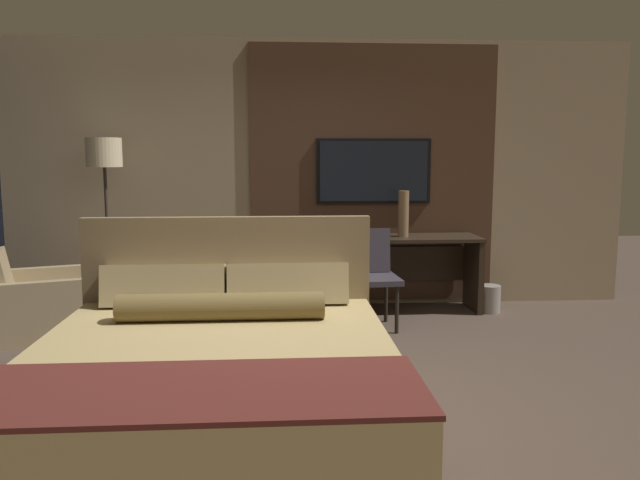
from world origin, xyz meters
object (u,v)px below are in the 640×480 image
object	(u,v)px
vase_tall	(403,214)
waste_bin	(489,299)
floor_lamp	(105,167)
tv	(374,171)
vase_short	(296,227)
bed	(216,383)
desk	(376,259)
armchair_by_window	(38,306)
desk_chair	(367,268)
book	(371,236)

from	to	relation	value
vase_tall	waste_bin	xyz separation A→B (m)	(0.89, -0.12, -0.87)
floor_lamp	waste_bin	bearing A→B (deg)	-1.00
tv	vase_tall	world-z (taller)	tv
vase_short	vase_tall	bearing A→B (deg)	-6.47
vase_tall	bed	bearing A→B (deg)	-119.42
floor_lamp	waste_bin	distance (m)	4.07
desk	floor_lamp	bearing A→B (deg)	-177.74
floor_lamp	waste_bin	size ratio (longest dim) A/B	6.33
waste_bin	armchair_by_window	bearing A→B (deg)	-172.90
armchair_by_window	floor_lamp	bearing A→B (deg)	-57.19
tv	floor_lamp	bearing A→B (deg)	-172.77
tv	desk_chair	size ratio (longest dim) A/B	1.33
desk	desk_chair	distance (m)	0.62
vase_tall	book	size ratio (longest dim) A/B	2.05
bed	floor_lamp	bearing A→B (deg)	114.89
tv	waste_bin	world-z (taller)	tv
armchair_by_window	waste_bin	world-z (taller)	armchair_by_window
tv	desk_chair	xyz separation A→B (m)	(-0.18, -0.83, -0.89)
desk	vase_short	size ratio (longest dim) A/B	11.80
desk_chair	vase_tall	size ratio (longest dim) A/B	1.95
desk	waste_bin	xyz separation A→B (m)	(1.16, -0.17, -0.40)
vase_short	desk	bearing A→B (deg)	-4.69
tv	book	world-z (taller)	tv
vase_short	book	xyz separation A→B (m)	(0.76, -0.15, -0.07)
armchair_by_window	vase_tall	distance (m)	3.57
tv	armchair_by_window	distance (m)	3.50
desk	waste_bin	distance (m)	1.23
book	tv	bearing A→B (deg)	78.01
tv	vase_tall	bearing A→B (deg)	-47.50
desk_chair	waste_bin	bearing A→B (deg)	13.34
desk_chair	waste_bin	xyz separation A→B (m)	(1.34, 0.42, -0.41)
floor_lamp	desk	bearing A→B (deg)	2.26
bed	desk	size ratio (longest dim) A/B	1.02
bed	tv	bearing A→B (deg)	66.78
desk	armchair_by_window	xyz separation A→B (m)	(-3.16, -0.71, -0.28)
bed	floor_lamp	distance (m)	3.34
desk_chair	waste_bin	world-z (taller)	desk_chair
tv	floor_lamp	distance (m)	2.71
floor_lamp	book	world-z (taller)	floor_lamp
tv	floor_lamp	size ratio (longest dim) A/B	0.68
vase_tall	tv	bearing A→B (deg)	132.50
bed	floor_lamp	xyz separation A→B (m)	(-1.32, 2.84, 1.15)
desk_chair	floor_lamp	bearing A→B (deg)	164.92
vase_short	armchair_by_window	bearing A→B (deg)	-161.59
desk_chair	waste_bin	distance (m)	1.46
desk	armchair_by_window	bearing A→B (deg)	-167.33
desk	vase_tall	xyz separation A→B (m)	(0.27, -0.06, 0.47)
bed	armchair_by_window	bearing A→B (deg)	128.75
floor_lamp	bed	bearing A→B (deg)	-65.11
tv	waste_bin	size ratio (longest dim) A/B	4.32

